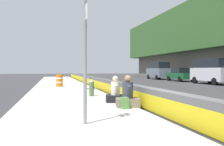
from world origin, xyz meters
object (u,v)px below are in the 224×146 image
(parked_car_midline, at_px, (180,74))
(backpack, at_px, (125,103))
(seated_person_foreground, at_px, (128,97))
(construction_barrel, at_px, (60,80))
(fire_hydrant, at_px, (92,87))
(seated_person_middle, at_px, (115,94))
(parked_car_fourth, at_px, (212,71))
(route_sign_post, at_px, (85,42))
(parked_car_far, at_px, (158,70))

(parked_car_midline, bearing_deg, backpack, 146.73)
(parked_car_midline, bearing_deg, seated_person_foreground, 146.64)
(backpack, xyz_separation_m, construction_barrel, (12.01, 1.91, 0.28))
(fire_hydrant, bearing_deg, seated_person_middle, -165.94)
(seated_person_foreground, xyz_separation_m, seated_person_middle, (1.38, 0.12, -0.02))
(fire_hydrant, xyz_separation_m, parked_car_fourth, (9.52, -13.82, 0.77))
(route_sign_post, xyz_separation_m, parked_car_far, (28.70, -14.78, -0.86))
(route_sign_post, height_order, backpack, route_sign_post)
(fire_hydrant, height_order, parked_car_far, parked_car_far)
(seated_person_foreground, height_order, backpack, seated_person_foreground)
(route_sign_post, relative_size, construction_barrel, 3.79)
(route_sign_post, distance_m, seated_person_foreground, 3.57)
(backpack, xyz_separation_m, parked_car_midline, (20.21, -13.26, 0.53))
(construction_barrel, height_order, parked_car_midline, parked_car_midline)
(fire_hydrant, bearing_deg, backpack, -173.22)
(seated_person_middle, distance_m, parked_car_midline, 22.62)
(route_sign_post, relative_size, parked_car_fourth, 0.70)
(route_sign_post, bearing_deg, backpack, -38.56)
(fire_hydrant, distance_m, seated_person_middle, 2.57)
(seated_person_middle, xyz_separation_m, parked_car_far, (24.81, -13.00, 0.87))
(seated_person_middle, height_order, parked_car_far, parked_car_far)
(seated_person_foreground, distance_m, parked_car_midline, 23.70)
(seated_person_middle, relative_size, parked_car_midline, 0.24)
(construction_barrel, bearing_deg, seated_person_middle, -168.81)
(route_sign_post, height_order, seated_person_middle, route_sign_post)
(seated_person_foreground, distance_m, parked_car_fourth, 18.74)
(seated_person_foreground, height_order, seated_person_middle, seated_person_foreground)
(parked_car_midline, height_order, parked_car_far, parked_car_far)
(construction_barrel, relative_size, parked_car_far, 0.19)
(seated_person_foreground, bearing_deg, construction_barrel, 10.45)
(construction_barrel, xyz_separation_m, parked_car_fourth, (1.80, -15.21, 0.73))
(route_sign_post, distance_m, parked_car_midline, 26.86)
(route_sign_post, xyz_separation_m, seated_person_foreground, (2.50, -1.89, -1.71))
(seated_person_middle, bearing_deg, backpack, 176.37)
(seated_person_middle, height_order, backpack, seated_person_middle)
(seated_person_foreground, height_order, parked_car_far, parked_car_far)
(parked_car_fourth, relative_size, parked_car_far, 1.00)
(seated_person_foreground, xyz_separation_m, construction_barrel, (11.59, 2.14, 0.12))
(fire_hydrant, xyz_separation_m, construction_barrel, (7.72, 1.40, 0.03))
(backpack, xyz_separation_m, parked_car_far, (26.61, -13.12, 1.02))
(backpack, height_order, parked_car_fourth, parked_car_fourth)
(backpack, height_order, construction_barrel, construction_barrel)
(parked_car_fourth, bearing_deg, backpack, 136.08)
(fire_hydrant, height_order, parked_car_midline, parked_car_midline)
(seated_person_foreground, relative_size, backpack, 2.91)
(route_sign_post, distance_m, backpack, 3.26)
(fire_hydrant, xyz_separation_m, parked_car_far, (22.32, -13.63, 0.77))
(backpack, height_order, parked_car_far, parked_car_far)
(parked_car_midline, bearing_deg, seated_person_middle, 144.47)
(construction_barrel, bearing_deg, backpack, -170.98)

